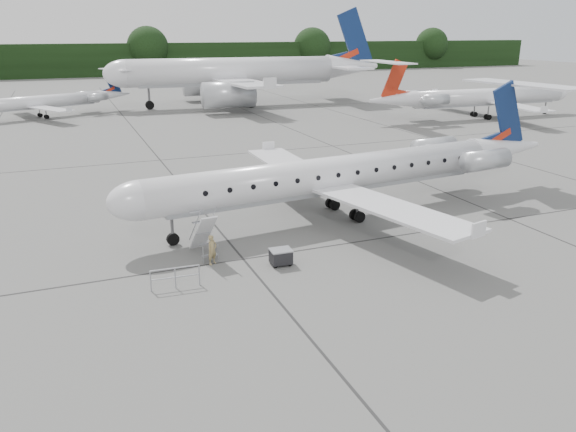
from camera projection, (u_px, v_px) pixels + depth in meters
name	position (u px, v px, depth m)	size (l,w,h in m)	color
ground	(370.00, 265.00, 28.23)	(320.00, 320.00, 0.00)	slate
treeline	(112.00, 60.00, 141.40)	(260.00, 4.00, 8.00)	black
main_regional_jet	(331.00, 157.00, 34.19)	(30.23, 21.77, 7.75)	silver
airstair	(203.00, 234.00, 29.06)	(0.85, 2.21, 2.43)	silver
passenger	(212.00, 250.00, 28.15)	(0.56, 0.37, 1.54)	olive
safety_railing	(175.00, 278.00, 25.57)	(2.20, 0.08, 1.00)	#95979D
baggage_cart	(281.00, 257.00, 28.13)	(1.03, 0.83, 0.89)	black
bg_narrowbody	(232.00, 58.00, 84.92)	(40.30, 29.01, 14.47)	silver
bg_regional_left	(34.00, 96.00, 73.82)	(22.69, 16.34, 5.95)	silver
bg_regional_right	(490.00, 88.00, 74.26)	(29.55, 21.28, 7.75)	silver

